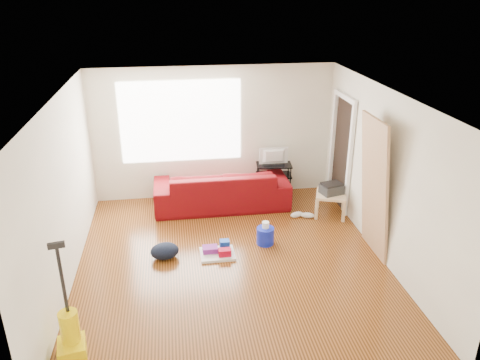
{
  "coord_description": "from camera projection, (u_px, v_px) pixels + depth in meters",
  "views": [
    {
      "loc": [
        -0.76,
        -5.88,
        3.85
      ],
      "look_at": [
        0.21,
        0.6,
        1.08
      ],
      "focal_mm": 35.0,
      "sensor_mm": 36.0,
      "label": 1
    }
  ],
  "objects": [
    {
      "name": "sofa",
      "position": [
        222.0,
        206.0,
        8.75
      ],
      "size": [
        2.45,
        0.96,
        0.72
      ],
      "primitive_type": "imported",
      "rotation": [
        0.0,
        0.0,
        3.14
      ],
      "color": "#5D010A",
      "rests_on": "ground"
    },
    {
      "name": "door_panel",
      "position": [
        367.0,
        250.0,
        7.28
      ],
      "size": [
        0.27,
        0.86,
        2.14
      ],
      "primitive_type": "cube",
      "rotation": [
        0.0,
        -0.1,
        0.0
      ],
      "color": "tan",
      "rests_on": "ground"
    },
    {
      "name": "side_table",
      "position": [
        331.0,
        197.0,
        8.27
      ],
      "size": [
        0.66,
        0.66,
        0.42
      ],
      "rotation": [
        0.0,
        0.0,
        -0.35
      ],
      "color": "beige",
      "rests_on": "ground"
    },
    {
      "name": "tv_stand",
      "position": [
        274.0,
        180.0,
        9.0
      ],
      "size": [
        0.7,
        0.45,
        0.66
      ],
      "rotation": [
        0.0,
        0.0,
        -0.11
      ],
      "color": "black",
      "rests_on": "ground"
    },
    {
      "name": "cleaning_tray",
      "position": [
        218.0,
        251.0,
        7.15
      ],
      "size": [
        0.53,
        0.42,
        0.19
      ],
      "rotation": [
        0.0,
        0.0,
        0.01
      ],
      "color": "white",
      "rests_on": "ground"
    },
    {
      "name": "backpack",
      "position": [
        165.0,
        258.0,
        7.09
      ],
      "size": [
        0.47,
        0.4,
        0.24
      ],
      "primitive_type": "ellipsoid",
      "rotation": [
        0.0,
        0.0,
        0.14
      ],
      "color": "black",
      "rests_on": "ground"
    },
    {
      "name": "printer",
      "position": [
        332.0,
        188.0,
        8.21
      ],
      "size": [
        0.43,
        0.37,
        0.19
      ],
      "rotation": [
        0.0,
        0.0,
        0.27
      ],
      "color": "#282828",
      "rests_on": "side_table"
    },
    {
      "name": "toilet_paper",
      "position": [
        265.0,
        233.0,
        7.42
      ],
      "size": [
        0.11,
        0.11,
        0.1
      ],
      "primitive_type": "cylinder",
      "color": "white",
      "rests_on": "bucket"
    },
    {
      "name": "room",
      "position": [
        235.0,
        181.0,
        6.62
      ],
      "size": [
        4.51,
        5.01,
        2.51
      ],
      "color": "#3D220B",
      "rests_on": "ground"
    },
    {
      "name": "bucket",
      "position": [
        265.0,
        243.0,
        7.48
      ],
      "size": [
        0.32,
        0.32,
        0.28
      ],
      "primitive_type": "cylinder",
      "rotation": [
        0.0,
        0.0,
        -0.16
      ],
      "color": "#1121BD",
      "rests_on": "ground"
    },
    {
      "name": "vacuum",
      "position": [
        71.0,
        336.0,
        5.14
      ],
      "size": [
        0.35,
        0.39,
        1.41
      ],
      "rotation": [
        0.0,
        0.0,
        0.18
      ],
      "color": "yellow",
      "rests_on": "ground"
    },
    {
      "name": "sneakers",
      "position": [
        302.0,
        215.0,
        8.28
      ],
      "size": [
        0.45,
        0.23,
        0.1
      ],
      "rotation": [
        0.0,
        0.0,
        -0.15
      ],
      "color": "silver",
      "rests_on": "ground"
    },
    {
      "name": "tv",
      "position": [
        274.0,
        156.0,
        8.81
      ],
      "size": [
        0.55,
        0.07,
        0.32
      ],
      "primitive_type": "imported",
      "rotation": [
        0.0,
        0.0,
        3.14
      ],
      "color": "black",
      "rests_on": "tv_stand"
    }
  ]
}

